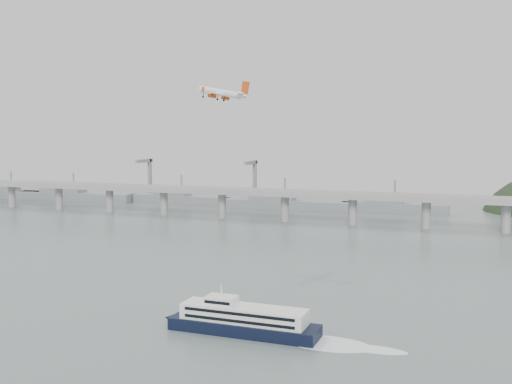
% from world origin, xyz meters
% --- Properties ---
extents(ground, '(900.00, 900.00, 0.00)m').
position_xyz_m(ground, '(0.00, 0.00, 0.00)').
color(ground, slate).
rests_on(ground, ground).
extents(bridge, '(800.00, 22.00, 23.90)m').
position_xyz_m(bridge, '(-1.15, 200.00, 17.65)').
color(bridge, gray).
rests_on(bridge, ground).
extents(distant_fleet, '(453.00, 60.90, 40.00)m').
position_xyz_m(distant_fleet, '(-155.36, 265.08, 6.22)').
color(distant_fleet, slate).
rests_on(distant_fleet, ground).
extents(ferry, '(81.30, 14.63, 15.35)m').
position_xyz_m(ferry, '(30.59, -41.02, 4.16)').
color(ferry, black).
rests_on(ferry, ground).
extents(airliner, '(35.71, 33.13, 9.80)m').
position_xyz_m(airliner, '(-26.07, 74.19, 85.39)').
color(airliner, white).
rests_on(airliner, ground).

